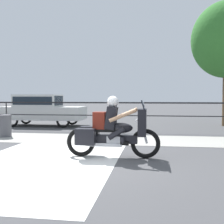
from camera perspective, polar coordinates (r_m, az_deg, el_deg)
name	(u,v)px	position (r m, az deg, el deg)	size (l,w,h in m)	color
ground_plane	(87,161)	(6.81, -5.11, -9.85)	(120.00, 120.00, 0.00)	#424244
sidewalk_band	(109,139)	(10.10, -0.68, -5.56)	(44.00, 2.40, 0.01)	#99968E
crosswalk_band	(44,161)	(6.92, -13.61, -9.69)	(3.41, 6.00, 0.01)	silver
fence_railing	(116,108)	(12.16, 0.88, 0.72)	(36.00, 0.05, 1.30)	black
motorcycle	(112,130)	(7.05, 0.09, -3.71)	(2.38, 0.76, 1.55)	black
parked_car	(41,108)	(15.18, -14.18, 0.78)	(4.32, 1.74, 1.64)	silver
trash_bin	(5,126)	(11.45, -20.93, -2.63)	(0.50, 0.50, 0.84)	#515156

